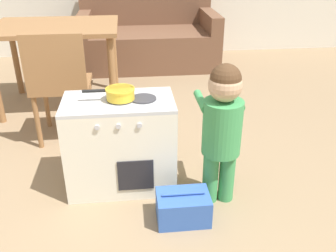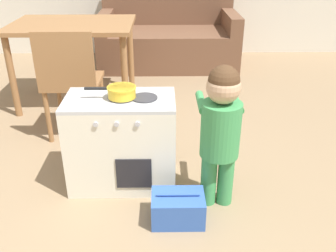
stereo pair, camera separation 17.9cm
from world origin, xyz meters
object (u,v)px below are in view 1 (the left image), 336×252
at_px(play_kitchen, 121,144).
at_px(dining_table, 56,37).
at_px(couch, 148,39).
at_px(child_figure, 222,122).
at_px(toy_pot, 120,93).
at_px(toy_basket, 183,207).
at_px(dining_chair_near, 60,83).

distance_m(play_kitchen, dining_table, 1.48).
bearing_deg(couch, child_figure, -85.10).
bearing_deg(play_kitchen, dining_table, 111.91).
relative_size(play_kitchen, toy_pot, 2.18).
height_order(play_kitchen, couch, couch).
distance_m(toy_pot, dining_table, 1.44).
distance_m(play_kitchen, couch, 2.54).
relative_size(play_kitchen, toy_basket, 2.24).
bearing_deg(play_kitchen, toy_basket, -49.22).
height_order(dining_table, dining_chair_near, dining_chair_near).
height_order(child_figure, toy_basket, child_figure).
distance_m(play_kitchen, toy_basket, 0.54).
bearing_deg(child_figure, dining_table, 125.11).
bearing_deg(couch, dining_table, -125.63).
bearing_deg(dining_chair_near, toy_pot, -55.28).
relative_size(play_kitchen, child_figure, 0.77).
bearing_deg(play_kitchen, child_figure, -21.35).
relative_size(toy_basket, dining_chair_near, 0.34).
bearing_deg(dining_table, toy_pot, -67.62).
bearing_deg(toy_pot, toy_basket, -50.35).
xyz_separation_m(toy_pot, dining_table, (-0.55, 1.33, 0.02)).
bearing_deg(dining_table, play_kitchen, -68.09).
bearing_deg(play_kitchen, toy_pot, 2.22).
bearing_deg(play_kitchen, couch, 82.83).
xyz_separation_m(child_figure, dining_table, (-1.09, 1.55, 0.12)).
xyz_separation_m(play_kitchen, toy_basket, (0.32, -0.38, -0.20)).
height_order(toy_basket, couch, couch).
height_order(play_kitchen, dining_table, dining_table).
distance_m(play_kitchen, dining_chair_near, 0.78).
bearing_deg(toy_pot, dining_chair_near, 124.72).
relative_size(dining_table, couch, 0.66).
bearing_deg(toy_basket, toy_pot, 129.65).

